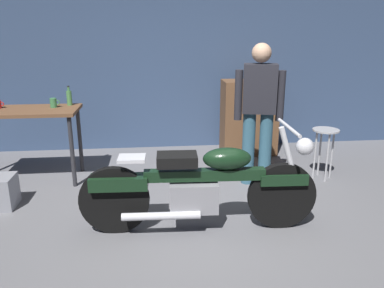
% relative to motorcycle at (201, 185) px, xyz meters
% --- Properties ---
extents(ground_plane, '(12.00, 12.00, 0.00)m').
position_rel_motorcycle_xyz_m(ground_plane, '(-0.02, -0.06, -0.45)').
color(ground_plane, slate).
extents(back_wall, '(8.00, 0.12, 3.10)m').
position_rel_motorcycle_xyz_m(back_wall, '(-0.02, 2.74, 1.10)').
color(back_wall, '#384C70').
rests_on(back_wall, ground_plane).
extents(workbench, '(1.30, 0.64, 0.90)m').
position_rel_motorcycle_xyz_m(workbench, '(-1.96, 1.45, 0.34)').
color(workbench, brown).
rests_on(workbench, ground_plane).
extents(motorcycle, '(2.19, 0.60, 1.00)m').
position_rel_motorcycle_xyz_m(motorcycle, '(0.00, 0.00, 0.00)').
color(motorcycle, black).
rests_on(motorcycle, ground_plane).
extents(person_standing, '(0.56, 0.30, 1.67)m').
position_rel_motorcycle_xyz_m(person_standing, '(0.81, 1.06, 0.48)').
color(person_standing, '#356177').
rests_on(person_standing, ground_plane).
extents(shop_stool, '(0.32, 0.32, 0.64)m').
position_rel_motorcycle_xyz_m(shop_stool, '(1.68, 1.12, 0.05)').
color(shop_stool, '#B2B2B7').
rests_on(shop_stool, ground_plane).
extents(wooden_dresser, '(0.80, 0.47, 1.10)m').
position_rel_motorcycle_xyz_m(wooden_dresser, '(1.01, 2.24, 0.10)').
color(wooden_dresser, brown).
rests_on(wooden_dresser, ground_plane).
extents(mug_green_speckled, '(0.12, 0.08, 0.11)m').
position_rel_motorcycle_xyz_m(mug_green_speckled, '(-1.61, 1.52, 0.51)').
color(mug_green_speckled, '#3D7F4C').
rests_on(mug_green_speckled, workbench).
extents(bottle, '(0.06, 0.06, 0.24)m').
position_rel_motorcycle_xyz_m(bottle, '(-1.45, 1.65, 0.55)').
color(bottle, '#4C8C4C').
rests_on(bottle, workbench).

